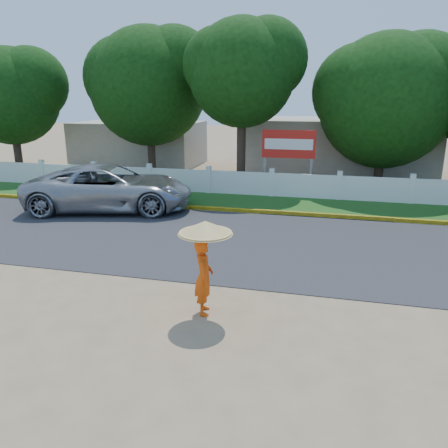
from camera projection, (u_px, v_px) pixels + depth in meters
The scene contains 11 objects.
ground at pixel (203, 304), 9.73m from camera, with size 120.00×120.00×0.00m, color #9E8460.
road at pixel (243, 241), 13.92m from camera, with size 60.00×7.00×0.02m, color #38383A.
grass_verge at pixel (267, 203), 18.81m from camera, with size 60.00×3.50×0.03m, color #2D601E.
curb at pixel (260, 212), 17.21m from camera, with size 40.00×0.18×0.16m, color yellow.
fence at pixel (272, 185), 20.01m from camera, with size 40.00×0.10×1.10m, color silver.
building_near at pixel (339, 147), 25.37m from camera, with size 10.00×6.00×3.20m, color #B7AD99.
building_far at pixel (140, 143), 29.32m from camera, with size 8.00×5.00×2.80m, color #B7AD99.
vehicle at pixel (110, 188), 17.58m from camera, with size 3.02×6.55×1.82m, color #9C9FA4.
monk_with_parasol at pixel (204, 254), 8.99m from camera, with size 1.13×1.13×2.05m.
billboard at pixel (289, 148), 20.45m from camera, with size 2.50×0.13×2.95m.
tree_row at pixel (354, 88), 20.84m from camera, with size 41.19×7.98×8.63m.
Camera 1 is at (2.56, -8.46, 4.47)m, focal length 35.00 mm.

